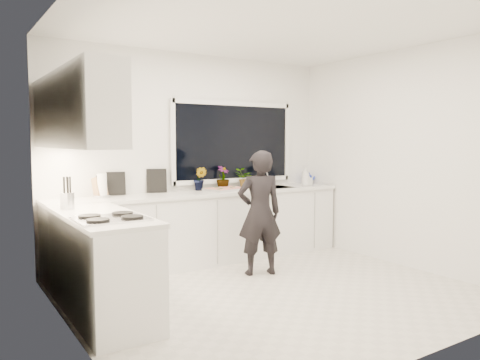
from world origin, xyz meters
TOP-DOWN VIEW (x-y plane):
  - floor at (0.00, 0.00)m, footprint 4.00×3.50m
  - wall_back at (0.00, 1.76)m, footprint 4.00×0.02m
  - wall_left at (-2.01, 0.00)m, footprint 0.02×3.50m
  - wall_right at (2.01, 0.00)m, footprint 0.02×3.50m
  - ceiling at (0.00, 0.00)m, footprint 4.00×3.50m
  - window at (0.60, 1.73)m, footprint 1.80×0.02m
  - base_cabinets_back at (0.00, 1.45)m, footprint 3.92×0.58m
  - base_cabinets_left at (-1.67, 0.35)m, footprint 0.58×1.60m
  - countertop_back at (0.00, 1.44)m, footprint 3.94×0.62m
  - countertop_left at (-1.67, 0.35)m, footprint 0.62×1.60m
  - upper_cabinets at (-1.79, 0.70)m, footprint 0.34×2.10m
  - sink at (1.05, 1.45)m, footprint 0.58×0.42m
  - faucet at (1.05, 1.65)m, footprint 0.03×0.03m
  - stovetop at (-1.69, -0.00)m, footprint 0.56×0.48m
  - person at (0.27, 0.64)m, footprint 0.61×0.49m
  - pizza_tray at (0.27, 1.42)m, footprint 0.56×0.46m
  - pizza at (0.27, 1.42)m, footprint 0.51×0.41m
  - watering_can at (1.85, 1.61)m, footprint 0.17×0.17m
  - paper_towel_roll at (-1.30, 1.55)m, footprint 0.14×0.14m
  - knife_block at (-1.31, 1.59)m, footprint 0.15×0.13m
  - utensil_crock at (-1.85, 0.80)m, footprint 0.17×0.17m
  - picture_frame_large at (-1.09, 1.69)m, footprint 0.22×0.07m
  - picture_frame_small at (-0.57, 1.69)m, footprint 0.24×0.10m
  - herb_plants at (0.50, 1.61)m, footprint 1.15×0.28m
  - soap_bottles at (1.56, 1.30)m, footprint 0.17×0.12m

SIDE VIEW (x-z plane):
  - floor at x=0.00m, z-range -0.02..0.00m
  - base_cabinets_back at x=0.00m, z-range 0.00..0.88m
  - base_cabinets_left at x=-1.67m, z-range 0.00..0.88m
  - person at x=0.27m, z-range 0.00..1.46m
  - sink at x=1.05m, z-range 0.80..0.94m
  - countertop_back at x=0.00m, z-range 0.88..0.92m
  - countertop_left at x=-1.67m, z-range 0.88..0.92m
  - stovetop at x=-1.69m, z-range 0.92..0.95m
  - pizza_tray at x=0.27m, z-range 0.92..0.95m
  - pizza at x=0.27m, z-range 0.95..0.96m
  - watering_can at x=1.85m, z-range 0.92..1.05m
  - utensil_crock at x=-1.85m, z-range 0.92..1.08m
  - faucet at x=1.05m, z-range 0.92..1.14m
  - knife_block at x=-1.31m, z-range 0.92..1.14m
  - paper_towel_roll at x=-1.30m, z-range 0.92..1.18m
  - soap_bottles at x=1.56m, z-range 0.91..1.20m
  - picture_frame_large at x=-1.09m, z-range 0.92..1.20m
  - herb_plants at x=0.50m, z-range 0.91..1.22m
  - picture_frame_small at x=-0.57m, z-range 0.92..1.22m
  - wall_back at x=0.00m, z-range 0.00..2.70m
  - wall_left at x=-2.01m, z-range 0.00..2.70m
  - wall_right at x=2.01m, z-range 0.00..2.70m
  - window at x=0.60m, z-range 1.05..2.05m
  - upper_cabinets at x=-1.79m, z-range 1.50..2.20m
  - ceiling at x=0.00m, z-range 2.70..2.72m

